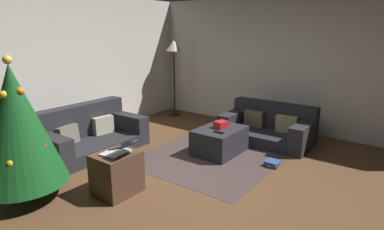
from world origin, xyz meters
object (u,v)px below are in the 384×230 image
object	(u,v)px
couch_right	(269,127)
corner_lamp	(174,52)
couch_left	(88,135)
tv_remote	(219,132)
ottoman	(220,141)
book_stack	(273,163)
gift_box	(221,124)
christmas_tree	(17,126)
laptop	(119,150)
side_table	(117,173)

from	to	relation	value
couch_right	corner_lamp	xyz separation A→B (m)	(0.38, 2.54, 1.23)
couch_left	tv_remote	distance (m)	2.17
ottoman	book_stack	size ratio (longest dim) A/B	3.48
ottoman	gift_box	size ratio (longest dim) A/B	4.18
couch_left	christmas_tree	world-z (taller)	christmas_tree
tv_remote	corner_lamp	size ratio (longest dim) A/B	0.09
book_stack	couch_left	bearing A→B (deg)	114.44
christmas_tree	laptop	bearing A→B (deg)	-48.61
side_table	laptop	bearing A→B (deg)	-82.81
ottoman	side_table	distance (m)	1.93
corner_lamp	christmas_tree	bearing A→B (deg)	-165.37
tv_remote	couch_left	bearing A→B (deg)	118.77
ottoman	side_table	bearing A→B (deg)	171.32
tv_remote	christmas_tree	distance (m)	2.75
couch_left	laptop	bearing A→B (deg)	66.16
ottoman	laptop	xyz separation A→B (m)	(-1.90, 0.23, 0.37)
gift_box	book_stack	bearing A→B (deg)	-92.43
couch_left	laptop	xyz separation A→B (m)	(-0.66, -1.57, 0.30)
christmas_tree	book_stack	distance (m)	3.43
ottoman	tv_remote	xyz separation A→B (m)	(-0.21, -0.11, 0.22)
laptop	book_stack	size ratio (longest dim) A/B	1.79
gift_box	book_stack	world-z (taller)	gift_box
gift_box	corner_lamp	world-z (taller)	corner_lamp
ottoman	corner_lamp	xyz separation A→B (m)	(1.43, 2.14, 1.27)
christmas_tree	book_stack	world-z (taller)	christmas_tree
ottoman	corner_lamp	world-z (taller)	corner_lamp
christmas_tree	gift_box	bearing A→B (deg)	-21.70
corner_lamp	tv_remote	bearing A→B (deg)	-125.94
book_stack	ottoman	bearing A→B (deg)	90.37
tv_remote	book_stack	xyz separation A→B (m)	(0.21, -0.82, -0.38)
christmas_tree	book_stack	bearing A→B (deg)	-37.13
ottoman	corner_lamp	distance (m)	2.87
couch_right	christmas_tree	world-z (taller)	christmas_tree
christmas_tree	corner_lamp	size ratio (longest dim) A/B	0.98
ottoman	laptop	world-z (taller)	laptop
gift_box	corner_lamp	xyz separation A→B (m)	(1.38, 2.13, 1.01)
book_stack	corner_lamp	world-z (taller)	corner_lamp
couch_left	ottoman	size ratio (longest dim) A/B	2.06
gift_box	tv_remote	distance (m)	0.28
couch_right	corner_lamp	world-z (taller)	corner_lamp
tv_remote	ottoman	bearing A→B (deg)	28.90
laptop	book_stack	distance (m)	2.29
gift_box	corner_lamp	size ratio (longest dim) A/B	0.12
couch_right	ottoman	bearing A→B (deg)	68.84
book_stack	couch_right	bearing A→B (deg)	27.12
ottoman	book_stack	bearing A→B (deg)	-89.63
christmas_tree	ottoman	bearing A→B (deg)	-22.21
ottoman	laptop	size ratio (longest dim) A/B	1.94
side_table	gift_box	bearing A→B (deg)	-8.22
couch_left	corner_lamp	size ratio (longest dim) A/B	1.01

